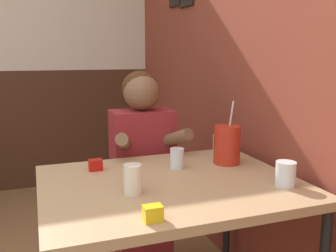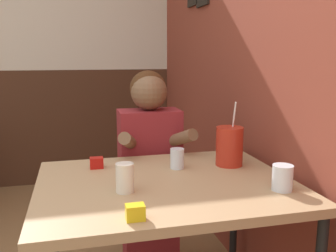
# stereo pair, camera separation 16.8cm
# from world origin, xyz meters

# --- Properties ---
(brick_wall_right) EXTENTS (0.08, 4.63, 2.70)m
(brick_wall_right) POSITION_xyz_m (1.45, 1.32, 1.35)
(brick_wall_right) COLOR brown
(brick_wall_right) RESTS_ON ground_plane
(main_table) EXTENTS (1.04, 0.83, 0.73)m
(main_table) POSITION_xyz_m (0.86, 0.39, 0.66)
(main_table) COLOR tan
(main_table) RESTS_ON ground_plane
(person_seated) EXTENTS (0.42, 0.40, 1.16)m
(person_seated) POSITION_xyz_m (0.90, 0.97, 0.61)
(person_seated) COLOR maroon
(person_seated) RESTS_ON ground_plane
(cocktail_pitcher) EXTENTS (0.13, 0.13, 0.30)m
(cocktail_pitcher) POSITION_xyz_m (1.20, 0.54, 0.82)
(cocktail_pitcher) COLOR #B22819
(cocktail_pitcher) RESTS_ON main_table
(glass_near_pitcher) EXTENTS (0.08, 0.08, 0.10)m
(glass_near_pitcher) POSITION_xyz_m (1.27, 0.18, 0.77)
(glass_near_pitcher) COLOR silver
(glass_near_pitcher) RESTS_ON main_table
(glass_center) EXTENTS (0.08, 0.08, 0.10)m
(glass_center) POSITION_xyz_m (1.25, 0.71, 0.78)
(glass_center) COLOR silver
(glass_center) RESTS_ON main_table
(glass_far_side) EXTENTS (0.07, 0.07, 0.11)m
(glass_far_side) POSITION_xyz_m (0.68, 0.31, 0.78)
(glass_far_side) COLOR silver
(glass_far_side) RESTS_ON main_table
(glass_by_brick) EXTENTS (0.06, 0.06, 0.09)m
(glass_by_brick) POSITION_xyz_m (0.95, 0.55, 0.77)
(glass_by_brick) COLOR silver
(glass_by_brick) RESTS_ON main_table
(condiment_ketchup) EXTENTS (0.06, 0.04, 0.05)m
(condiment_ketchup) POSITION_xyz_m (0.59, 0.65, 0.75)
(condiment_ketchup) COLOR #B7140F
(condiment_ketchup) RESTS_ON main_table
(condiment_mustard) EXTENTS (0.06, 0.04, 0.05)m
(condiment_mustard) POSITION_xyz_m (0.68, 0.06, 0.75)
(condiment_mustard) COLOR yellow
(condiment_mustard) RESTS_ON main_table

